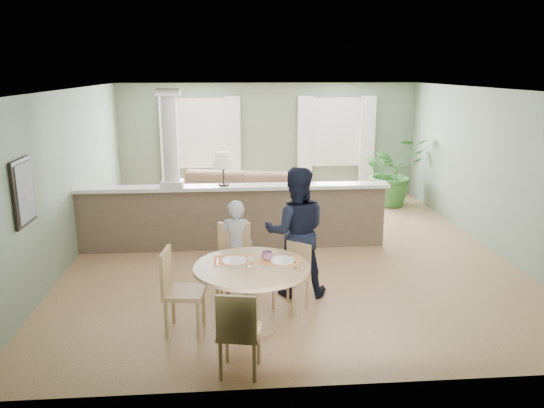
{
  "coord_description": "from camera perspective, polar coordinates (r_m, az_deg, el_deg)",
  "views": [
    {
      "loc": [
        -0.96,
        -8.53,
        3.01
      ],
      "look_at": [
        -0.34,
        -1.0,
        1.08
      ],
      "focal_mm": 35.0,
      "sensor_mm": 36.0,
      "label": 1
    }
  ],
  "objects": [
    {
      "name": "man_person",
      "position": [
        7.13,
        2.57,
        -3.03
      ],
      "size": [
        0.9,
        0.73,
        1.77
      ],
      "primitive_type": "imported",
      "rotation": [
        0.0,
        0.0,
        3.07
      ],
      "color": "black",
      "rests_on": "ground"
    },
    {
      "name": "sofa",
      "position": [
        10.68,
        -3.38,
        0.58
      ],
      "size": [
        3.46,
        1.95,
        0.95
      ],
      "primitive_type": "imported",
      "rotation": [
        0.0,
        0.0,
        -0.22
      ],
      "color": "#806146",
      "rests_on": "ground"
    },
    {
      "name": "chair_far_boy",
      "position": [
        7.12,
        -4.18,
        -5.82
      ],
      "size": [
        0.52,
        0.52,
        1.02
      ],
      "rotation": [
        0.0,
        0.0,
        -0.14
      ],
      "color": "tan",
      "rests_on": "ground"
    },
    {
      "name": "dining_table",
      "position": [
        6.21,
        -2.13,
        -8.06
      ],
      "size": [
        1.34,
        1.34,
        0.92
      ],
      "rotation": [
        0.0,
        0.0,
        0.03
      ],
      "color": "tan",
      "rests_on": "ground"
    },
    {
      "name": "chair_near",
      "position": [
        5.39,
        -3.61,
        -13.35
      ],
      "size": [
        0.49,
        0.49,
        0.92
      ],
      "rotation": [
        0.0,
        0.0,
        2.95
      ],
      "color": "tan",
      "rests_on": "ground"
    },
    {
      "name": "room_shell",
      "position": [
        9.28,
        1.07,
        6.91
      ],
      "size": [
        7.02,
        8.02,
        2.71
      ],
      "color": "gray",
      "rests_on": "ground"
    },
    {
      "name": "pony_wall",
      "position": [
        9.02,
        -4.74,
        -0.5
      ],
      "size": [
        5.32,
        0.38,
        2.7
      ],
      "color": "brown",
      "rests_on": "ground"
    },
    {
      "name": "ground",
      "position": [
        9.09,
        1.6,
        -5.01
      ],
      "size": [
        8.0,
        8.0,
        0.0
      ],
      "primitive_type": "plane",
      "color": "tan",
      "rests_on": "ground"
    },
    {
      "name": "chair_far_man",
      "position": [
        6.87,
        2.35,
        -7.4
      ],
      "size": [
        0.54,
        0.54,
        0.85
      ],
      "rotation": [
        0.0,
        0.0,
        -0.75
      ],
      "color": "tan",
      "rests_on": "ground"
    },
    {
      "name": "chair_side",
      "position": [
        6.31,
        -10.13,
        -8.79
      ],
      "size": [
        0.5,
        0.5,
        1.01
      ],
      "rotation": [
        0.0,
        0.0,
        1.45
      ],
      "color": "tan",
      "rests_on": "ground"
    },
    {
      "name": "child_person",
      "position": [
        7.23,
        -3.89,
        -4.67
      ],
      "size": [
        0.51,
        0.35,
        1.32
      ],
      "primitive_type": "imported",
      "rotation": [
        0.0,
        0.0,
        3.06
      ],
      "color": "#A2A1A7",
      "rests_on": "ground"
    },
    {
      "name": "houseplant",
      "position": [
        12.25,
        12.76,
        3.45
      ],
      "size": [
        1.71,
        1.59,
        1.55
      ],
      "primitive_type": "imported",
      "rotation": [
        0.0,
        0.0,
        0.33
      ],
      "color": "#316C2B",
      "rests_on": "ground"
    }
  ]
}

